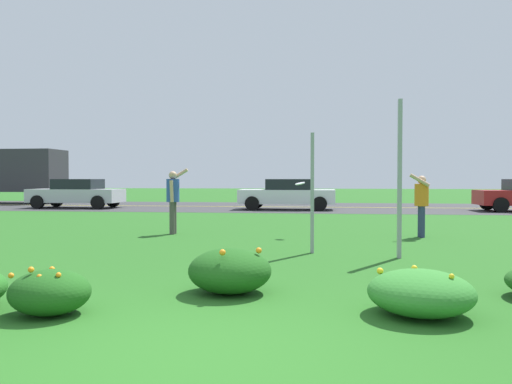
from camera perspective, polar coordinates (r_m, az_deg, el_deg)
ground_plane at (r=15.01m, az=3.16°, el=-4.08°), size 120.00×120.00×0.00m
highway_strip at (r=25.90m, az=4.88°, el=-1.72°), size 120.00×9.51×0.01m
highway_center_stripe at (r=25.90m, az=4.88°, el=-1.71°), size 120.00×0.16×0.00m
daylily_clump_front_right at (r=5.73m, az=18.28°, el=-10.84°), size 1.13×1.11×0.50m
daylily_clump_mid_center at (r=6.47m, az=-3.00°, el=-8.96°), size 1.07×1.02×0.62m
daylily_clump_mid_right at (r=5.90m, az=-22.45°, el=-10.52°), size 0.87×0.79×0.54m
sign_post_near_path at (r=9.87m, az=6.44°, el=-0.12°), size 0.07×0.10×2.37m
sign_post_by_roadside at (r=9.56m, az=16.07°, el=1.46°), size 0.07×0.10×2.92m
person_thrower_blue_shirt at (r=13.37m, az=-9.44°, el=-0.48°), size 0.54×0.49×1.75m
person_catcher_orange_shirt at (r=13.16m, az=18.35°, el=-0.92°), size 0.51×0.49×1.60m
frisbee_white at (r=12.64m, az=5.05°, el=0.97°), size 0.25×0.25×0.11m
car_white_center_left at (r=23.75m, az=3.60°, el=-0.23°), size 4.50×2.00×1.45m
car_silver_center_right at (r=26.60m, az=-19.78°, el=-0.13°), size 4.50×2.00×1.45m
box_truck_black at (r=33.57m, az=-26.35°, el=1.94°), size 6.70×2.46×3.20m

